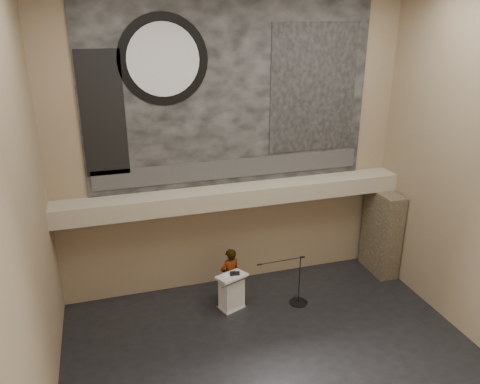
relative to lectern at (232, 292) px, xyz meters
name	(u,v)px	position (x,y,z in m)	size (l,w,h in m)	color
floor	(279,363)	(0.48, -2.43, -0.55)	(10.00, 10.00, 0.00)	black
wall_back	(232,148)	(0.48, 1.57, 3.70)	(10.00, 0.02, 8.50)	#887356
wall_front	(401,306)	(0.48, -6.43, 3.70)	(10.00, 0.02, 8.50)	#887356
wall_left	(22,228)	(-4.52, -2.43, 3.70)	(0.02, 8.00, 8.50)	#887356
soffit	(236,195)	(0.48, 1.17, 2.40)	(10.00, 0.80, 0.50)	gray
sprinkler_left	(181,212)	(-1.12, 1.12, 2.12)	(0.04, 0.04, 0.06)	#B2893D
sprinkler_right	(298,198)	(2.38, 1.12, 2.12)	(0.04, 0.04, 0.06)	#B2893D
banner	(232,96)	(0.48, 1.54, 5.15)	(8.00, 0.05, 5.00)	black
banner_text_strip	(233,169)	(0.48, 1.50, 3.10)	(7.76, 0.02, 0.55)	#303030
banner_clock_rim	(163,60)	(-1.32, 1.50, 6.15)	(2.30, 2.30, 0.02)	black
banner_clock_face	(163,60)	(-1.32, 1.48, 6.15)	(1.84, 1.84, 0.02)	silver
banner_building_print	(314,89)	(2.88, 1.50, 5.25)	(2.60, 0.02, 3.60)	black
banner_brick_print	(103,115)	(-2.92, 1.50, 4.85)	(1.10, 0.02, 3.20)	black
stone_pier	(382,232)	(5.13, 0.72, 0.80)	(0.60, 1.40, 2.70)	#403627
lectern	(232,292)	(0.00, 0.00, 0.00)	(0.93, 0.79, 1.14)	silver
binder	(235,274)	(0.10, 0.01, 0.56)	(0.27, 0.21, 0.04)	black
papers	(226,276)	(-0.14, -0.01, 0.55)	(0.18, 0.26, 0.01)	white
speaker_person	(230,276)	(0.07, 0.39, 0.29)	(0.61, 0.40, 1.68)	silver
mic_stand	(297,296)	(1.87, -0.26, -0.32)	(1.55, 0.52, 1.51)	black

